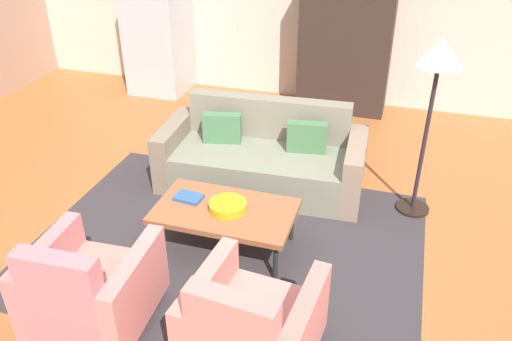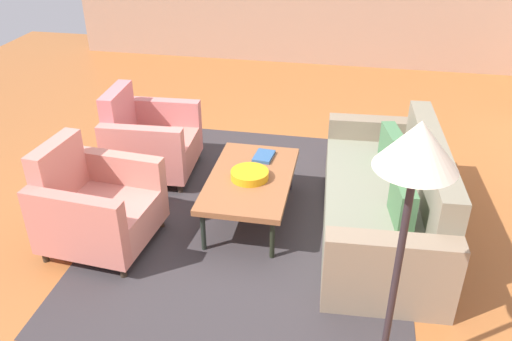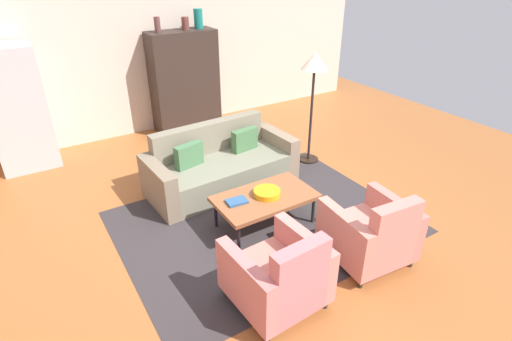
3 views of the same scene
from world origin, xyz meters
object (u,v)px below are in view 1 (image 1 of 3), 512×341
(armchair_left, at_px, (89,293))
(cabinet, at_px, (345,46))
(couch, at_px, (263,158))
(armchair_right, at_px, (250,331))
(refrigerator, at_px, (156,30))
(fruit_bowl, at_px, (228,206))
(floor_lamp, at_px, (438,70))
(book_stack, at_px, (189,197))
(coffee_table, at_px, (225,212))

(armchair_left, height_order, cabinet, cabinet)
(couch, distance_m, armchair_right, 2.43)
(armchair_left, bearing_deg, refrigerator, 107.39)
(fruit_bowl, distance_m, floor_lamp, 2.14)
(fruit_bowl, distance_m, cabinet, 3.50)
(armchair_right, relative_size, cabinet, 0.49)
(couch, distance_m, cabinet, 2.38)
(fruit_bowl, relative_size, book_stack, 1.29)
(armchair_right, distance_m, book_stack, 1.55)
(coffee_table, bearing_deg, couch, 90.22)
(coffee_table, distance_m, armchair_right, 1.31)
(armchair_right, distance_m, floor_lamp, 2.71)
(cabinet, bearing_deg, armchair_right, -88.56)
(coffee_table, bearing_deg, refrigerator, 124.13)
(coffee_table, bearing_deg, cabinet, 82.08)
(couch, height_order, fruit_bowl, couch)
(fruit_bowl, height_order, refrigerator, refrigerator)
(fruit_bowl, height_order, book_stack, fruit_bowl)
(book_stack, bearing_deg, fruit_bowl, -7.89)
(couch, distance_m, refrigerator, 3.18)
(cabinet, height_order, refrigerator, refrigerator)
(couch, height_order, armchair_right, armchair_right)
(armchair_left, distance_m, floor_lamp, 3.33)
(book_stack, relative_size, refrigerator, 0.14)
(floor_lamp, bearing_deg, fruit_bowl, -144.33)
(cabinet, bearing_deg, refrigerator, -177.81)
(armchair_right, relative_size, refrigerator, 0.48)
(couch, distance_m, fruit_bowl, 1.20)
(floor_lamp, bearing_deg, armchair_left, -133.61)
(coffee_table, height_order, refrigerator, refrigerator)
(fruit_bowl, relative_size, refrigerator, 0.17)
(couch, relative_size, coffee_table, 1.79)
(book_stack, bearing_deg, refrigerator, 120.09)
(couch, xyz_separation_m, book_stack, (-0.35, -1.13, 0.14))
(coffee_table, height_order, book_stack, book_stack)
(armchair_left, relative_size, cabinet, 0.49)
(armchair_left, relative_size, floor_lamp, 0.51)
(armchair_right, bearing_deg, cabinet, 96.50)
(fruit_bowl, bearing_deg, refrigerator, 124.45)
(coffee_table, height_order, cabinet, cabinet)
(coffee_table, xyz_separation_m, fruit_bowl, (0.03, 0.00, 0.07))
(book_stack, bearing_deg, cabinet, 76.11)
(book_stack, xyz_separation_m, refrigerator, (-1.90, 3.28, 0.50))
(couch, bearing_deg, book_stack, 69.55)
(refrigerator, height_order, floor_lamp, refrigerator)
(couch, relative_size, book_stack, 8.53)
(armchair_right, distance_m, refrigerator, 5.36)
(armchair_left, bearing_deg, fruit_bowl, 58.95)
(armchair_left, distance_m, book_stack, 1.25)
(refrigerator, bearing_deg, fruit_bowl, -55.55)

